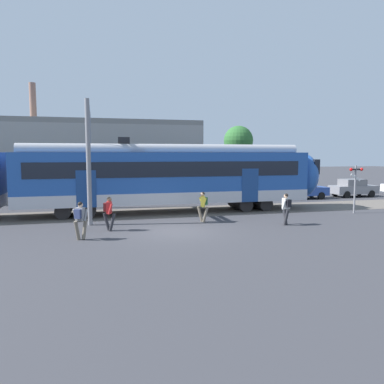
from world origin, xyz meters
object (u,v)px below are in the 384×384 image
(parked_car_grey, at_px, (353,188))
(crossing_signal, at_px, (355,181))
(commuter_train, at_px, (22,179))
(pedestrian_red, at_px, (109,211))
(pedestrian_white, at_px, (286,206))
(parked_car_blue, at_px, (302,189))
(pedestrian_yellow, at_px, (203,204))
(pedestrian_grey, at_px, (80,217))

(parked_car_grey, bearing_deg, crossing_signal, -127.34)
(commuter_train, distance_m, pedestrian_red, 6.91)
(commuter_train, relative_size, pedestrian_white, 22.83)
(commuter_train, distance_m, parked_car_blue, 21.21)
(commuter_train, bearing_deg, parked_car_grey, 10.07)
(pedestrian_red, xyz_separation_m, pedestrian_white, (9.03, -0.80, 0.00))
(commuter_train, bearing_deg, pedestrian_yellow, -21.59)
(parked_car_blue, bearing_deg, parked_car_grey, 2.43)
(parked_car_blue, bearing_deg, pedestrian_white, -124.81)
(parked_car_blue, distance_m, crossing_signal, 7.79)
(pedestrian_yellow, relative_size, parked_car_blue, 0.41)
(commuter_train, height_order, parked_car_grey, commuter_train)
(commuter_train, distance_m, pedestrian_yellow, 10.53)
(pedestrian_red, relative_size, parked_car_blue, 0.41)
(parked_car_grey, xyz_separation_m, crossing_signal, (-5.99, -7.85, 1.23))
(crossing_signal, bearing_deg, pedestrian_red, -173.69)
(pedestrian_grey, xyz_separation_m, pedestrian_white, (10.29, 0.85, 0.00))
(pedestrian_red, distance_m, parked_car_blue, 18.56)
(commuter_train, height_order, pedestrian_grey, commuter_train)
(pedestrian_grey, distance_m, pedestrian_yellow, 6.90)
(parked_car_blue, xyz_separation_m, crossing_signal, (-0.93, -7.63, 1.23))
(pedestrian_white, relative_size, crossing_signal, 0.56)
(pedestrian_red, xyz_separation_m, parked_car_grey, (21.11, 9.52, -0.21))
(pedestrian_grey, relative_size, pedestrian_yellow, 1.00)
(pedestrian_white, bearing_deg, pedestrian_grey, -175.28)
(pedestrian_grey, height_order, parked_car_grey, pedestrian_grey)
(parked_car_grey, bearing_deg, pedestrian_grey, -153.47)
(parked_car_blue, bearing_deg, pedestrian_yellow, -143.24)
(pedestrian_yellow, height_order, parked_car_blue, pedestrian_yellow)
(pedestrian_red, height_order, parked_car_grey, pedestrian_red)
(pedestrian_red, height_order, crossing_signal, crossing_signal)
(pedestrian_white, bearing_deg, parked_car_grey, 40.50)
(pedestrian_red, relative_size, parked_car_grey, 0.41)
(pedestrian_grey, bearing_deg, pedestrian_white, 4.72)
(pedestrian_grey, height_order, pedestrian_red, same)
(commuter_train, height_order, crossing_signal, commuter_train)
(pedestrian_red, bearing_deg, crossing_signal, 6.31)
(parked_car_blue, height_order, crossing_signal, crossing_signal)
(commuter_train, relative_size, parked_car_grey, 9.46)
(commuter_train, height_order, pedestrian_white, commuter_train)
(pedestrian_yellow, bearing_deg, parked_car_blue, 36.76)
(parked_car_grey, bearing_deg, pedestrian_red, -155.73)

